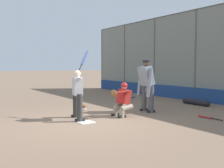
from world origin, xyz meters
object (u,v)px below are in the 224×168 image
at_px(umpire_home, 146,84).
at_px(spare_bat_third_base_side, 124,100).
at_px(spare_bat_first_base_side, 132,97).
at_px(batter_at_plate, 78,93).
at_px(baseball_loose, 85,109).
at_px(equipment_bag_dugout_side, 196,102).
at_px(catcher_behind_plate, 122,99).
at_px(spare_bat_near_backstop, 207,117).
at_px(fielding_glove_on_dirt, 83,106).

distance_m(umpire_home, spare_bat_third_base_side, 3.13).
relative_size(umpire_home, spare_bat_first_base_side, 2.23).
bearing_deg(batter_at_plate, umpire_home, -78.28).
xyz_separation_m(spare_bat_first_base_side, baseball_loose, (-1.90, 3.66, 0.00)).
relative_size(spare_bat_first_base_side, equipment_bag_dugout_side, 0.61).
bearing_deg(baseball_loose, catcher_behind_plate, -164.97).
bearing_deg(spare_bat_near_backstop, equipment_bag_dugout_side, -43.56).
bearing_deg(umpire_home, catcher_behind_plate, 105.78).
distance_m(catcher_behind_plate, fielding_glove_on_dirt, 2.44).
bearing_deg(spare_bat_near_backstop, catcher_behind_plate, 50.50).
bearing_deg(equipment_bag_dugout_side, spare_bat_near_backstop, 134.88).
xyz_separation_m(batter_at_plate, equipment_bag_dugout_side, (-0.11, -5.34, -0.68)).
distance_m(fielding_glove_on_dirt, baseball_loose, 0.77).
relative_size(batter_at_plate, spare_bat_first_base_side, 2.57).
relative_size(spare_bat_first_base_side, fielding_glove_on_dirt, 2.44).
relative_size(batter_at_plate, equipment_bag_dugout_side, 1.57).
xyz_separation_m(catcher_behind_plate, equipment_bag_dugout_side, (0.29, -3.97, -0.44)).
relative_size(fielding_glove_on_dirt, baseball_loose, 4.51).
distance_m(umpire_home, spare_bat_near_backstop, 2.28).
distance_m(batter_at_plate, catcher_behind_plate, 1.45).
bearing_deg(batter_at_plate, fielding_glove_on_dirt, -15.36).
height_order(batter_at_plate, spare_bat_near_backstop, batter_at_plate).
bearing_deg(catcher_behind_plate, fielding_glove_on_dirt, 4.24).
bearing_deg(umpire_home, baseball_loose, 54.25).
relative_size(spare_bat_first_base_side, baseball_loose, 11.01).
distance_m(spare_bat_first_base_side, fielding_glove_on_dirt, 3.58).
relative_size(batter_at_plate, umpire_home, 1.15).
height_order(catcher_behind_plate, spare_bat_first_base_side, catcher_behind_plate).
height_order(batter_at_plate, baseball_loose, batter_at_plate).
xyz_separation_m(batter_at_plate, spare_bat_first_base_side, (3.16, -4.58, -0.77)).
xyz_separation_m(batter_at_plate, baseball_loose, (1.27, -0.93, -0.77)).
distance_m(batter_at_plate, spare_bat_first_base_side, 5.62).
height_order(catcher_behind_plate, umpire_home, umpire_home).
bearing_deg(spare_bat_first_base_side, batter_at_plate, -174.61).
distance_m(baseball_loose, equipment_bag_dugout_side, 4.63).
distance_m(batter_at_plate, baseball_loose, 1.75).
distance_m(batter_at_plate, fielding_glove_on_dirt, 2.44).
relative_size(spare_bat_near_backstop, baseball_loose, 11.60).
relative_size(batter_at_plate, baseball_loose, 28.24).
bearing_deg(fielding_glove_on_dirt, spare_bat_third_base_side, -75.98).
bearing_deg(spare_bat_first_base_side, equipment_bag_dugout_side, -106.11).
bearing_deg(fielding_glove_on_dirt, equipment_bag_dugout_side, -116.78).
bearing_deg(fielding_glove_on_dirt, spare_bat_near_backstop, -152.39).
xyz_separation_m(spare_bat_third_base_side, baseball_loose, (-1.34, 2.74, 0.00)).
distance_m(spare_bat_third_base_side, baseball_loose, 3.05).
relative_size(umpire_home, spare_bat_near_backstop, 2.12).
xyz_separation_m(umpire_home, spare_bat_near_backstop, (-1.93, -0.76, -0.95)).
xyz_separation_m(umpire_home, equipment_bag_dugout_side, (0.07, -2.77, -0.86)).
height_order(fielding_glove_on_dirt, baseball_loose, fielding_glove_on_dirt).
height_order(spare_bat_third_base_side, fielding_glove_on_dirt, fielding_glove_on_dirt).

